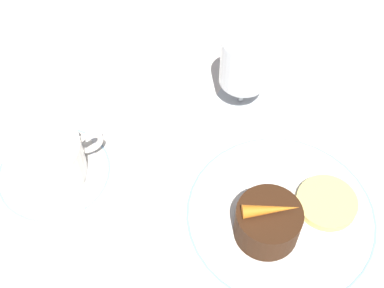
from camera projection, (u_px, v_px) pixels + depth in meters
The scene contains 10 objects.
ground_plane at pixel (246, 209), 0.63m from camera, with size 3.00×3.00×0.00m, color white.
dinner_plate at pixel (280, 217), 0.61m from camera, with size 0.23×0.23×0.01m.
saucer at pixel (55, 174), 0.65m from camera, with size 0.15×0.15×0.01m.
coffee_cup at pixel (46, 159), 0.62m from camera, with size 0.12×0.09×0.06m.
spoon at pixel (92, 160), 0.65m from camera, with size 0.07×0.11×0.00m.
wine_glass at pixel (245, 65), 0.67m from camera, with size 0.07×0.07×0.11m.
fork at pixel (370, 148), 0.67m from camera, with size 0.06×0.19×0.01m.
dessert_cake at pixel (269, 222), 0.58m from camera, with size 0.07×0.07×0.04m.
carrot_garnish at pixel (273, 209), 0.55m from camera, with size 0.06×0.04×0.01m.
pineapple_slice at pixel (327, 203), 0.61m from camera, with size 0.07×0.07×0.01m.
Camera 1 is at (-0.19, -0.24, 0.55)m, focal length 50.00 mm.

